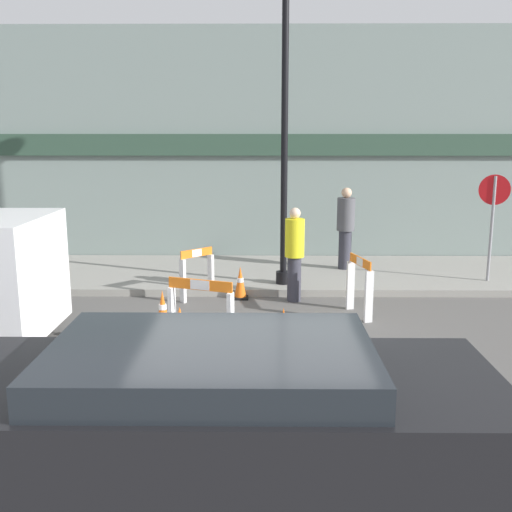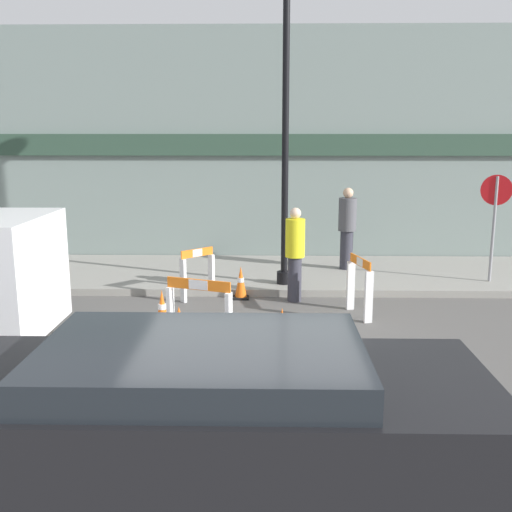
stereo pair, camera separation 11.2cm
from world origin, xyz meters
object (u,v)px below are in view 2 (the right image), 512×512
at_px(streetlamp_post, 286,86).
at_px(person_pedestrian, 347,226).
at_px(person_worker, 295,252).
at_px(parked_car_1, 204,432).
at_px(stop_sign, 495,211).

relative_size(streetlamp_post, person_pedestrian, 3.35).
height_order(streetlamp_post, person_pedestrian, streetlamp_post).
height_order(person_worker, parked_car_1, person_worker).
relative_size(streetlamp_post, stop_sign, 2.79).
distance_m(streetlamp_post, parked_car_1, 8.10).
distance_m(stop_sign, person_worker, 4.16).
bearing_deg(parked_car_1, person_pedestrian, 76.06).
bearing_deg(person_worker, parked_car_1, 22.11).
relative_size(stop_sign, parked_car_1, 0.50).
relative_size(streetlamp_post, parked_car_1, 1.41).
bearing_deg(person_pedestrian, parked_car_1, 81.46).
relative_size(stop_sign, person_pedestrian, 1.20).
bearing_deg(stop_sign, person_pedestrian, -7.22).
distance_m(streetlamp_post, stop_sign, 4.78).
bearing_deg(streetlamp_post, parked_car_1, -96.02).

